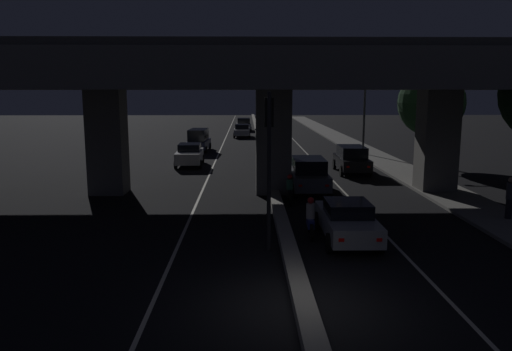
{
  "coord_description": "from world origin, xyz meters",
  "views": [
    {
      "loc": [
        -1.4,
        -11.81,
        5.36
      ],
      "look_at": [
        -0.9,
        14.51,
        0.88
      ],
      "focal_mm": 35.0,
      "sensor_mm": 36.0,
      "label": 1
    }
  ],
  "objects_px": {
    "car_white_lead_oncoming": "(190,154)",
    "motorcycle_blue_filtering_near": "(310,220)",
    "car_silver_third_oncoming": "(242,130)",
    "motorcycle_white_filtering_far": "(279,167)",
    "pedestrian_on_sidewalk": "(510,198)",
    "street_lamp": "(361,103)",
    "car_grey_second": "(309,174)",
    "car_black_third": "(352,159)",
    "car_silver_lead": "(347,220)",
    "motorcycle_black_filtering_mid": "(290,191)",
    "car_dark_blue_second_oncoming": "(199,140)",
    "traffic_light_left_of_median": "(269,144)",
    "car_white_fourth_oncoming": "(244,124)"
  },
  "relations": [
    {
      "from": "car_dark_blue_second_oncoming",
      "to": "motorcycle_blue_filtering_near",
      "type": "relative_size",
      "value": 2.56
    },
    {
      "from": "car_white_lead_oncoming",
      "to": "car_white_fourth_oncoming",
      "type": "bearing_deg",
      "value": 172.15
    },
    {
      "from": "motorcycle_black_filtering_mid",
      "to": "car_grey_second",
      "type": "bearing_deg",
      "value": -23.56
    },
    {
      "from": "traffic_light_left_of_median",
      "to": "pedestrian_on_sidewalk",
      "type": "relative_size",
      "value": 3.09
    },
    {
      "from": "car_silver_lead",
      "to": "street_lamp",
      "type": "bearing_deg",
      "value": -13.24
    },
    {
      "from": "car_silver_third_oncoming",
      "to": "car_white_fourth_oncoming",
      "type": "xyz_separation_m",
      "value": [
        0.13,
        9.69,
        0.1
      ]
    },
    {
      "from": "car_white_lead_oncoming",
      "to": "motorcycle_blue_filtering_near",
      "type": "height_order",
      "value": "car_white_lead_oncoming"
    },
    {
      "from": "street_lamp",
      "to": "car_grey_second",
      "type": "bearing_deg",
      "value": -112.06
    },
    {
      "from": "car_silver_lead",
      "to": "car_dark_blue_second_oncoming",
      "type": "height_order",
      "value": "car_dark_blue_second_oncoming"
    },
    {
      "from": "street_lamp",
      "to": "car_white_lead_oncoming",
      "type": "height_order",
      "value": "street_lamp"
    },
    {
      "from": "car_grey_second",
      "to": "car_white_fourth_oncoming",
      "type": "relative_size",
      "value": 1.13
    },
    {
      "from": "car_white_lead_oncoming",
      "to": "pedestrian_on_sidewalk",
      "type": "relative_size",
      "value": 2.48
    },
    {
      "from": "street_lamp",
      "to": "car_dark_blue_second_oncoming",
      "type": "relative_size",
      "value": 1.57
    },
    {
      "from": "traffic_light_left_of_median",
      "to": "car_silver_lead",
      "type": "distance_m",
      "value": 4.18
    },
    {
      "from": "car_white_lead_oncoming",
      "to": "car_dark_blue_second_oncoming",
      "type": "relative_size",
      "value": 0.92
    },
    {
      "from": "motorcycle_white_filtering_far",
      "to": "pedestrian_on_sidewalk",
      "type": "xyz_separation_m",
      "value": [
        8.74,
        -11.5,
        0.44
      ]
    },
    {
      "from": "car_white_lead_oncoming",
      "to": "car_white_fourth_oncoming",
      "type": "height_order",
      "value": "car_white_fourth_oncoming"
    },
    {
      "from": "car_silver_lead",
      "to": "motorcycle_white_filtering_far",
      "type": "relative_size",
      "value": 2.49
    },
    {
      "from": "car_black_third",
      "to": "pedestrian_on_sidewalk",
      "type": "bearing_deg",
      "value": -161.89
    },
    {
      "from": "car_silver_lead",
      "to": "car_silver_third_oncoming",
      "type": "xyz_separation_m",
      "value": [
        -4.15,
        41.17,
        0.02
      ]
    },
    {
      "from": "traffic_light_left_of_median",
      "to": "motorcycle_black_filtering_mid",
      "type": "distance_m",
      "value": 7.79
    },
    {
      "from": "motorcycle_blue_filtering_near",
      "to": "motorcycle_white_filtering_far",
      "type": "distance_m",
      "value": 13.45
    },
    {
      "from": "car_black_third",
      "to": "car_silver_third_oncoming",
      "type": "xyz_separation_m",
      "value": [
        -7.48,
        26.02,
        -0.14
      ]
    },
    {
      "from": "car_silver_third_oncoming",
      "to": "motorcycle_blue_filtering_near",
      "type": "bearing_deg",
      "value": 4.38
    },
    {
      "from": "car_grey_second",
      "to": "car_dark_blue_second_oncoming",
      "type": "bearing_deg",
      "value": 23.06
    },
    {
      "from": "street_lamp",
      "to": "motorcycle_black_filtering_mid",
      "type": "height_order",
      "value": "street_lamp"
    },
    {
      "from": "street_lamp",
      "to": "car_silver_third_oncoming",
      "type": "bearing_deg",
      "value": 120.17
    },
    {
      "from": "car_white_lead_oncoming",
      "to": "car_dark_blue_second_oncoming",
      "type": "xyz_separation_m",
      "value": [
        -0.18,
        8.83,
        0.22
      ]
    },
    {
      "from": "motorcycle_white_filtering_far",
      "to": "car_white_lead_oncoming",
      "type": "bearing_deg",
      "value": 50.02
    },
    {
      "from": "car_silver_third_oncoming",
      "to": "motorcycle_white_filtering_far",
      "type": "distance_m",
      "value": 27.34
    },
    {
      "from": "car_black_third",
      "to": "car_white_fourth_oncoming",
      "type": "distance_m",
      "value": 36.47
    },
    {
      "from": "car_silver_lead",
      "to": "car_white_lead_oncoming",
      "type": "height_order",
      "value": "car_white_lead_oncoming"
    },
    {
      "from": "car_silver_lead",
      "to": "traffic_light_left_of_median",
      "type": "bearing_deg",
      "value": 109.24
    },
    {
      "from": "car_grey_second",
      "to": "car_white_lead_oncoming",
      "type": "bearing_deg",
      "value": 38.42
    },
    {
      "from": "car_black_third",
      "to": "motorcycle_blue_filtering_near",
      "type": "distance_m",
      "value": 15.34
    },
    {
      "from": "car_grey_second",
      "to": "motorcycle_black_filtering_mid",
      "type": "distance_m",
      "value": 3.15
    },
    {
      "from": "street_lamp",
      "to": "car_silver_lead",
      "type": "bearing_deg",
      "value": -103.62
    },
    {
      "from": "traffic_light_left_of_median",
      "to": "car_dark_blue_second_oncoming",
      "type": "relative_size",
      "value": 1.14
    },
    {
      "from": "car_black_third",
      "to": "pedestrian_on_sidewalk",
      "type": "distance_m",
      "value": 13.27
    },
    {
      "from": "car_white_fourth_oncoming",
      "to": "motorcycle_black_filtering_mid",
      "type": "distance_m",
      "value": 44.86
    },
    {
      "from": "car_grey_second",
      "to": "car_black_third",
      "type": "bearing_deg",
      "value": -29.73
    },
    {
      "from": "car_dark_blue_second_oncoming",
      "to": "motorcycle_white_filtering_far",
      "type": "height_order",
      "value": "car_dark_blue_second_oncoming"
    },
    {
      "from": "motorcycle_blue_filtering_near",
      "to": "motorcycle_black_filtering_mid",
      "type": "distance_m",
      "value": 5.57
    },
    {
      "from": "car_grey_second",
      "to": "motorcycle_white_filtering_far",
      "type": "relative_size",
      "value": 2.54
    },
    {
      "from": "car_white_fourth_oncoming",
      "to": "motorcycle_black_filtering_mid",
      "type": "xyz_separation_m",
      "value": [
        2.47,
        -44.79,
        -0.27
      ]
    },
    {
      "from": "pedestrian_on_sidewalk",
      "to": "street_lamp",
      "type": "bearing_deg",
      "value": 93.63
    },
    {
      "from": "motorcycle_white_filtering_far",
      "to": "street_lamp",
      "type": "bearing_deg",
      "value": -39.81
    },
    {
      "from": "car_white_lead_oncoming",
      "to": "car_silver_third_oncoming",
      "type": "distance_m",
      "value": 22.94
    },
    {
      "from": "car_dark_blue_second_oncoming",
      "to": "car_silver_third_oncoming",
      "type": "bearing_deg",
      "value": 167.35
    },
    {
      "from": "motorcycle_white_filtering_far",
      "to": "motorcycle_black_filtering_mid",
      "type": "bearing_deg",
      "value": 176.36
    }
  ]
}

